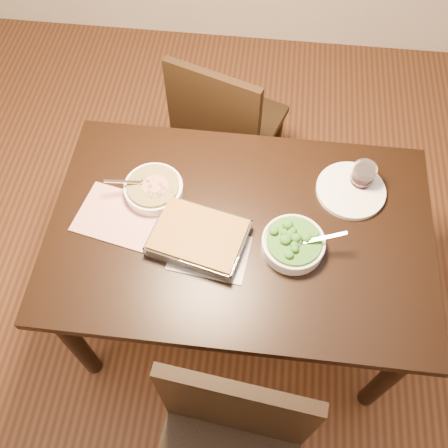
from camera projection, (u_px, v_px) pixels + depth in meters
The scene contains 11 objects.
ground at pixel (236, 306), 2.46m from camera, with size 4.00×4.00×0.00m, color #452213.
table at pixel (240, 241), 1.90m from camera, with size 1.40×0.90×0.75m.
magazine_a at pixel (120, 216), 1.84m from camera, with size 0.31×0.23×0.01m, color #AE3231.
magazine_b at pixel (210, 253), 1.76m from camera, with size 0.27×0.19×0.00m, color #24242C.
coaster at pixel (360, 183), 1.92m from camera, with size 0.13×0.13×0.00m, color white.
stew_bowl at pixel (154, 189), 1.87m from camera, with size 0.24×0.22×0.09m.
broccoli_bowl at pixel (293, 243), 1.75m from camera, with size 0.25×0.22×0.09m.
baking_dish at pixel (199, 237), 1.76m from camera, with size 0.37×0.31×0.06m.
wine_tumbler at pixel (363, 175), 1.87m from camera, with size 0.09×0.09×0.10m.
dinner_plate at pixel (351, 190), 1.89m from camera, with size 0.26×0.26×0.02m, color white.
chair_far at pixel (224, 125), 2.38m from camera, with size 0.56×0.56×0.93m.
Camera 1 is at (0.05, -0.92, 2.31)m, focal length 40.00 mm.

